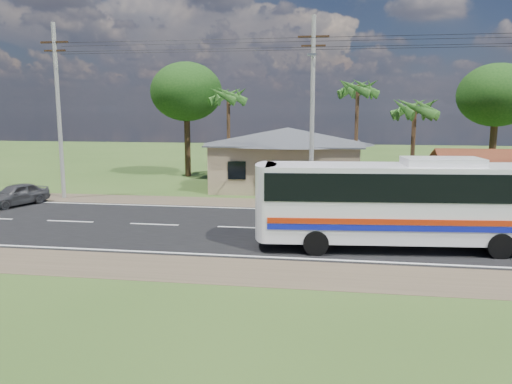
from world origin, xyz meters
TOP-DOWN VIEW (x-y plane):
  - ground at (0.00, 0.00)m, footprint 120.00×120.00m
  - road at (0.00, 0.00)m, footprint 120.00×16.00m
  - house at (1.00, 13.00)m, footprint 12.40×10.00m
  - waiting_shed at (13.00, 8.50)m, footprint 5.20×4.48m
  - concrete_barrier at (12.00, 5.60)m, footprint 7.00×0.30m
  - utility_poles at (2.67, 6.49)m, footprint 32.80×2.22m
  - palm_near at (9.50, 11.00)m, footprint 2.80×2.80m
  - palm_mid at (6.00, 15.50)m, footprint 2.80×2.80m
  - palm_far at (-4.00, 16.00)m, footprint 2.80×2.80m
  - tree_behind_house at (-8.00, 18.00)m, footprint 6.00×6.00m
  - tree_behind_shed at (16.00, 16.00)m, footprint 5.60×5.60m
  - coach_bus at (7.57, -2.58)m, footprint 12.36×3.65m
  - motorcycle at (3.06, 6.55)m, footprint 1.85×0.99m
  - person at (11.62, 4.96)m, footprint 0.58×0.39m
  - small_car at (-14.42, 3.65)m, footprint 2.83×4.18m

SIDE VIEW (x-z plane):
  - ground at x=0.00m, z-range 0.00..0.00m
  - road at x=0.00m, z-range -0.01..0.02m
  - concrete_barrier at x=12.00m, z-range 0.00..0.90m
  - motorcycle at x=3.06m, z-range 0.00..0.92m
  - small_car at x=-14.42m, z-range 0.00..1.32m
  - person at x=11.62m, z-range 0.00..1.57m
  - coach_bus at x=7.57m, z-range 0.27..4.05m
  - house at x=1.00m, z-range 0.14..5.14m
  - waiting_shed at x=13.00m, z-range 1.05..4.40m
  - palm_near at x=9.50m, z-range 2.36..9.06m
  - utility_poles at x=2.67m, z-range 0.27..11.27m
  - palm_far at x=-4.00m, z-range 2.83..10.53m
  - tree_behind_shed at x=16.00m, z-range 2.17..11.19m
  - tree_behind_house at x=-8.00m, z-range 2.31..11.92m
  - palm_mid at x=6.00m, z-range 3.06..11.26m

